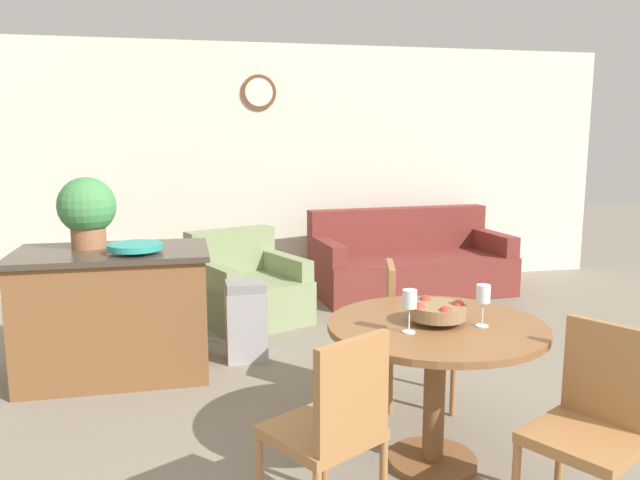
# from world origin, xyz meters

# --- Properties ---
(wall_back) EXTENTS (8.00, 0.09, 2.70)m
(wall_back) POSITION_xyz_m (-0.00, 5.31, 1.35)
(wall_back) COLOR silver
(wall_back) RESTS_ON ground_plane
(dining_table) EXTENTS (1.11, 1.11, 0.77)m
(dining_table) POSITION_xyz_m (0.25, 1.14, 0.59)
(dining_table) COLOR brown
(dining_table) RESTS_ON ground_plane
(dining_chair_near_left) EXTENTS (0.57, 0.57, 0.91)m
(dining_chair_near_left) POSITION_xyz_m (-0.40, 0.69, 0.51)
(dining_chair_near_left) COLOR #9E6B3D
(dining_chair_near_left) RESTS_ON ground_plane
(dining_chair_near_right) EXTENTS (0.57, 0.57, 0.91)m
(dining_chair_near_right) POSITION_xyz_m (0.70, 0.49, 0.51)
(dining_chair_near_right) COLOR #9E6B3D
(dining_chair_near_right) RESTS_ON ground_plane
(dining_chair_far_side) EXTENTS (0.52, 0.52, 0.91)m
(dining_chair_far_side) POSITION_xyz_m (0.39, 1.91, 0.51)
(dining_chair_far_side) COLOR #9E6B3D
(dining_chair_far_side) RESTS_ON ground_plane
(fruit_bowl) EXTENTS (0.29, 0.29, 0.12)m
(fruit_bowl) POSITION_xyz_m (0.25, 1.13, 0.83)
(fruit_bowl) COLOR olive
(fruit_bowl) RESTS_ON dining_table
(wine_glass_left) EXTENTS (0.07, 0.07, 0.21)m
(wine_glass_left) POSITION_xyz_m (0.06, 1.02, 0.93)
(wine_glass_left) COLOR silver
(wine_glass_left) RESTS_ON dining_table
(wine_glass_right) EXTENTS (0.07, 0.07, 0.21)m
(wine_glass_right) POSITION_xyz_m (0.45, 1.04, 0.93)
(wine_glass_right) COLOR silver
(wine_glass_right) RESTS_ON dining_table
(kitchen_island) EXTENTS (1.33, 0.81, 0.91)m
(kitchen_island) POSITION_xyz_m (-1.48, 2.81, 0.46)
(kitchen_island) COLOR brown
(kitchen_island) RESTS_ON ground_plane
(teal_bowl) EXTENTS (0.37, 0.37, 0.07)m
(teal_bowl) POSITION_xyz_m (-1.31, 2.66, 0.95)
(teal_bowl) COLOR teal
(teal_bowl) RESTS_ON kitchen_island
(potted_plant) EXTENTS (0.41, 0.41, 0.50)m
(potted_plant) POSITION_xyz_m (-1.65, 2.95, 1.19)
(potted_plant) COLOR #A36642
(potted_plant) RESTS_ON kitchen_island
(trash_bin) EXTENTS (0.30, 0.27, 0.61)m
(trash_bin) POSITION_xyz_m (-0.54, 2.92, 0.30)
(trash_bin) COLOR #9E9EA3
(trash_bin) RESTS_ON ground_plane
(couch) EXTENTS (2.16, 1.11, 0.90)m
(couch) POSITION_xyz_m (1.41, 4.61, 0.30)
(couch) COLOR maroon
(couch) RESTS_ON ground_plane
(armchair) EXTENTS (1.16, 1.20, 0.82)m
(armchair) POSITION_xyz_m (-0.43, 3.97, 0.28)
(armchair) COLOR gray
(armchair) RESTS_ON ground_plane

